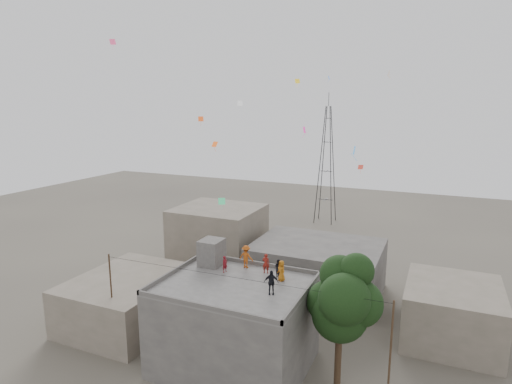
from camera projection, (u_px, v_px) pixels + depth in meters
ground at (235, 365)px, 30.35m from camera, size 140.00×140.00×0.00m
main_building at (234, 325)px, 29.74m from camera, size 10.00×8.00×6.10m
parapet at (234, 282)px, 29.11m from camera, size 10.00×8.00×0.30m
stair_head_box at (212, 252)px, 32.53m from camera, size 1.60×1.80×2.00m
neighbor_west at (129, 299)px, 36.08m from camera, size 8.00×10.00×4.00m
neighbor_north at (317, 268)px, 41.63m from camera, size 12.00×9.00×5.00m
neighbor_northwest at (218, 238)px, 47.95m from camera, size 9.00×8.00×7.00m
neighbor_east at (452, 313)px, 33.37m from camera, size 7.00×8.00×4.40m
tree at (343, 300)px, 26.77m from camera, size 4.90×4.60×9.10m
utility_line at (233, 325)px, 28.27m from camera, size 20.12×0.62×7.40m
transmission_tower at (327, 165)px, 66.02m from camera, size 2.97×2.97×20.01m
person_red_adult at (266, 263)px, 30.98m from camera, size 0.59×0.44×1.49m
person_orange_child at (281, 271)px, 29.65m from camera, size 0.85×0.80×1.46m
person_dark_child at (279, 268)px, 30.29m from camera, size 0.81×0.78×1.31m
person_dark_adult at (271, 282)px, 27.50m from camera, size 1.03×0.73×1.62m
person_orange_adult at (246, 257)px, 32.01m from camera, size 1.16×0.71×1.73m
person_red_child at (225, 264)px, 31.19m from camera, size 0.43×0.52×1.22m
kites at (268, 121)px, 33.86m from camera, size 19.43×16.90×12.14m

